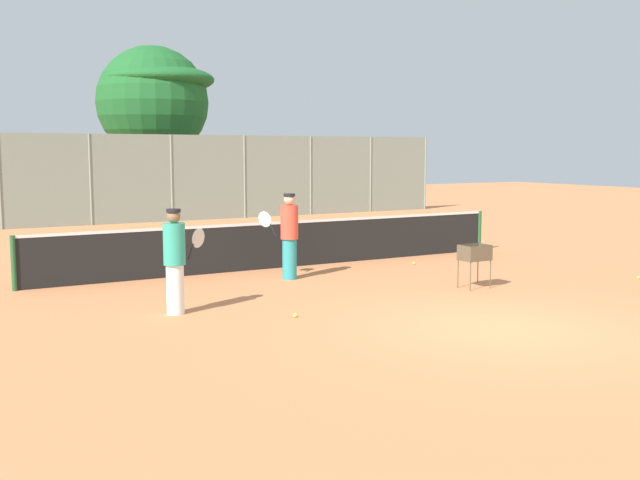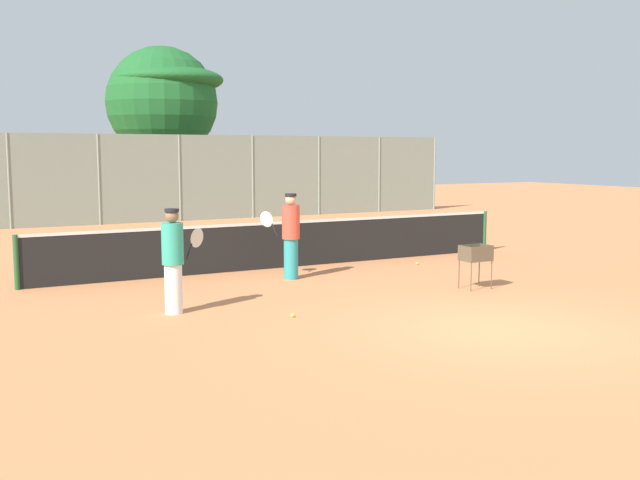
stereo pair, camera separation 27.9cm
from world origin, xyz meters
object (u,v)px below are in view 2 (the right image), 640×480
tennis_net (289,243)px  parked_car (212,199)px  player_white_outfit (173,259)px  ball_cart (476,257)px  player_red_cap (291,235)px

tennis_net → parked_car: (3.59, 14.39, 0.10)m
player_white_outfit → tennis_net: bearing=19.2°
player_white_outfit → ball_cart: player_white_outfit is taller
tennis_net → player_red_cap: size_ratio=6.61×
player_white_outfit → player_red_cap: player_red_cap is taller
ball_cart → parked_car: 18.67m
ball_cart → parked_car: bearing=85.0°
tennis_net → player_red_cap: bearing=-115.1°
player_red_cap → ball_cart: (2.64, -2.76, -0.30)m
tennis_net → player_white_outfit: bearing=-137.8°
player_red_cap → player_white_outfit: bearing=80.2°
tennis_net → ball_cart: size_ratio=13.87×
player_white_outfit → ball_cart: bearing=-29.8°
ball_cart → parked_car: size_ratio=0.20×
tennis_net → parked_car: parked_car is taller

